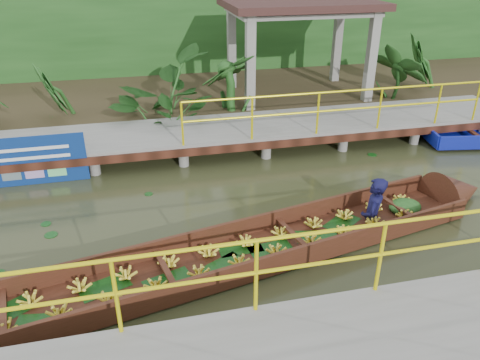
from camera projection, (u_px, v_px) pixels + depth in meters
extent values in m
plane|color=#2D3018|center=(254.00, 219.00, 8.82)|extent=(80.00, 80.00, 0.00)
cube|color=#2E2517|center=(196.00, 96.00, 15.24)|extent=(30.00, 8.00, 0.45)
cube|color=slate|center=(219.00, 130.00, 11.64)|extent=(16.00, 2.00, 0.15)
cube|color=black|center=(227.00, 148.00, 10.80)|extent=(16.00, 0.12, 0.18)
cylinder|color=yellow|center=(342.00, 91.00, 10.89)|extent=(7.50, 0.05, 0.05)
cylinder|color=yellow|center=(340.00, 110.00, 11.09)|extent=(7.50, 0.05, 0.05)
cylinder|color=yellow|center=(340.00, 112.00, 11.11)|extent=(0.05, 0.05, 1.00)
cylinder|color=slate|center=(47.00, 169.00, 10.25)|extent=(0.24, 0.24, 0.55)
cylinder|color=slate|center=(56.00, 143.00, 11.64)|extent=(0.24, 0.24, 0.55)
cylinder|color=slate|center=(140.00, 161.00, 10.66)|extent=(0.24, 0.24, 0.55)
cylinder|color=slate|center=(137.00, 136.00, 12.05)|extent=(0.24, 0.24, 0.55)
cylinder|color=slate|center=(226.00, 153.00, 11.07)|extent=(0.24, 0.24, 0.55)
cylinder|color=slate|center=(214.00, 130.00, 12.46)|extent=(0.24, 0.24, 0.55)
cylinder|color=slate|center=(305.00, 146.00, 11.47)|extent=(0.24, 0.24, 0.55)
cylinder|color=slate|center=(285.00, 124.00, 12.86)|extent=(0.24, 0.24, 0.55)
cylinder|color=slate|center=(380.00, 139.00, 11.88)|extent=(0.24, 0.24, 0.55)
cylinder|color=slate|center=(352.00, 118.00, 13.27)|extent=(0.24, 0.24, 0.55)
cylinder|color=slate|center=(449.00, 132.00, 12.29)|extent=(0.24, 0.24, 0.55)
cylinder|color=slate|center=(415.00, 113.00, 13.68)|extent=(0.24, 0.24, 0.55)
cylinder|color=slate|center=(226.00, 153.00, 11.07)|extent=(0.24, 0.24, 0.55)
cylinder|color=yellow|center=(401.00, 221.00, 5.63)|extent=(10.00, 0.05, 0.05)
cylinder|color=yellow|center=(395.00, 252.00, 5.83)|extent=(10.00, 0.05, 0.05)
cylinder|color=yellow|center=(395.00, 255.00, 5.85)|extent=(0.05, 0.05, 1.00)
cube|color=slate|center=(250.00, 69.00, 12.78)|extent=(0.25, 0.25, 2.80)
cube|color=slate|center=(371.00, 62.00, 13.51)|extent=(0.25, 0.25, 2.80)
cube|color=slate|center=(232.00, 51.00, 14.86)|extent=(0.25, 0.25, 2.80)
cube|color=slate|center=(337.00, 46.00, 15.59)|extent=(0.25, 0.25, 2.80)
cube|color=slate|center=(300.00, 11.00, 13.60)|extent=(4.00, 2.60, 0.12)
cube|color=#371E1B|center=(301.00, 4.00, 13.51)|extent=(4.40, 3.00, 0.20)
cube|color=#194114|center=(184.00, 27.00, 16.61)|extent=(30.00, 0.80, 4.00)
cube|color=#351C0E|center=(233.00, 260.00, 7.56)|extent=(9.00, 2.96, 0.07)
cube|color=#351C0E|center=(220.00, 235.00, 7.94)|extent=(8.78, 1.93, 0.38)
cube|color=#351C0E|center=(249.00, 272.00, 7.04)|extent=(8.78, 1.93, 0.38)
cone|color=#351C0E|center=(458.00, 193.00, 9.41)|extent=(1.32, 1.28, 1.08)
ellipsoid|color=#194114|center=(405.00, 207.00, 8.87)|extent=(0.72, 0.61, 0.29)
imported|color=black|center=(378.00, 179.00, 8.23)|extent=(0.68, 0.73, 1.68)
cube|color=#0D1892|center=(430.00, 136.00, 11.98)|extent=(0.23, 1.02, 0.34)
cube|color=black|center=(473.00, 133.00, 12.03)|extent=(0.28, 1.02, 0.06)
cube|color=navy|center=(0.00, 164.00, 9.74)|extent=(3.50, 0.03, 1.09)
imported|color=#194114|center=(61.00, 89.00, 12.07)|extent=(1.34, 1.34, 1.67)
imported|color=#194114|center=(158.00, 84.00, 12.58)|extent=(1.34, 1.34, 1.67)
imported|color=#194114|center=(231.00, 79.00, 12.99)|extent=(1.34, 1.34, 1.67)
imported|color=#194114|center=(394.00, 69.00, 14.01)|extent=(1.34, 1.34, 1.67)
imported|color=#194114|center=(438.00, 67.00, 14.31)|extent=(1.34, 1.34, 1.67)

